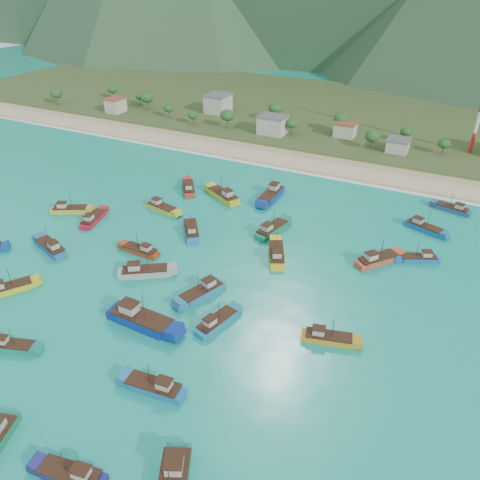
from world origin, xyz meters
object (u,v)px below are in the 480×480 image
at_px(boat_21, 162,208).
at_px(boat_31, 223,196).
at_px(boat_20, 452,209).
at_px(boat_29, 155,388).
at_px(boat_16, 328,338).
at_px(boat_18, 419,259).
at_px(boat_0, 12,347).
at_px(boat_9, 217,323).
at_px(boat_23, 51,248).
at_px(boat_1, 141,320).
at_px(boat_14, 276,255).
at_px(boat_30, 189,189).
at_px(boat_7, 72,475).
at_px(boat_4, 144,272).
at_px(boat_25, 70,210).
at_px(boat_19, 377,260).
at_px(boat_10, 271,195).
at_px(boat_8, 272,230).
at_px(boat_3, 202,293).
at_px(boat_22, 424,228).
at_px(boat_5, 191,231).
at_px(boat_13, 93,219).
at_px(boat_28, 9,289).

xyz_separation_m(boat_21, boat_31, (11.65, 13.77, 0.19)).
xyz_separation_m(boat_20, boat_29, (-35.96, -87.11, 0.07)).
xyz_separation_m(boat_16, boat_29, (-20.98, -23.10, 0.07)).
distance_m(boat_18, boat_20, 29.94).
xyz_separation_m(boat_16, boat_18, (10.60, 34.38, -0.05)).
height_order(boat_0, boat_21, boat_21).
distance_m(boat_9, boat_23, 47.72).
relative_size(boat_1, boat_14, 1.23).
distance_m(boat_18, boat_30, 67.18).
bearing_deg(boat_7, boat_30, 12.47).
bearing_deg(boat_31, boat_16, -106.22).
xyz_separation_m(boat_14, boat_31, (-25.52, 21.78, 0.12)).
xyz_separation_m(boat_4, boat_14, (22.89, 19.13, 0.00)).
xyz_separation_m(boat_1, boat_14, (13.69, 32.46, -0.30)).
bearing_deg(boat_20, boat_16, -179.83).
height_order(boat_25, boat_30, boat_30).
relative_size(boat_19, boat_25, 1.01).
xyz_separation_m(boat_10, boat_31, (-12.09, -6.42, -0.04)).
distance_m(boat_8, boat_14, 11.62).
xyz_separation_m(boat_3, boat_14, (8.03, 19.74, 0.04)).
bearing_deg(boat_7, boat_0, 53.73).
height_order(boat_0, boat_1, boat_1).
bearing_deg(boat_22, boat_31, -62.51).
bearing_deg(boat_25, boat_4, 38.75).
distance_m(boat_5, boat_7, 65.16).
relative_size(boat_7, boat_22, 0.96).
height_order(boat_5, boat_10, boat_10).
height_order(boat_8, boat_16, boat_8).
xyz_separation_m(boat_7, boat_21, (-33.72, 69.18, 0.08)).
relative_size(boat_3, boat_13, 1.09).
bearing_deg(boat_22, boat_16, 9.59).
xyz_separation_m(boat_0, boat_9, (29.11, 21.45, 0.10)).
bearing_deg(boat_0, boat_10, 149.07).
xyz_separation_m(boat_0, boat_16, (48.90, 26.62, 0.08)).
bearing_deg(boat_7, boat_25, 34.41).
bearing_deg(boat_10, boat_4, 78.24).
distance_m(boat_22, boat_23, 91.13).
bearing_deg(boat_0, boat_7, 44.89).
bearing_deg(boat_14, boat_13, 161.08).
relative_size(boat_13, boat_31, 0.82).
distance_m(boat_18, boat_29, 65.59).
height_order(boat_21, boat_30, boat_30).
xyz_separation_m(boat_1, boat_31, (-11.83, 54.24, -0.18)).
bearing_deg(boat_8, boat_10, 126.29).
distance_m(boat_10, boat_25, 55.63).
height_order(boat_21, boat_29, boat_21).
bearing_deg(boat_28, boat_29, 22.70).
relative_size(boat_22, boat_31, 0.83).
xyz_separation_m(boat_0, boat_22, (58.43, 76.19, 0.13)).
distance_m(boat_20, boat_30, 74.00).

